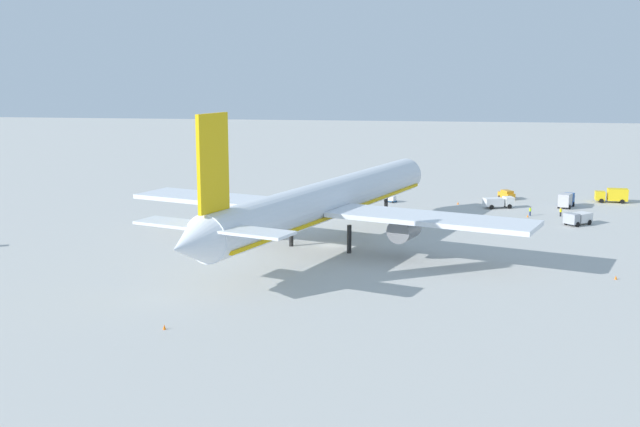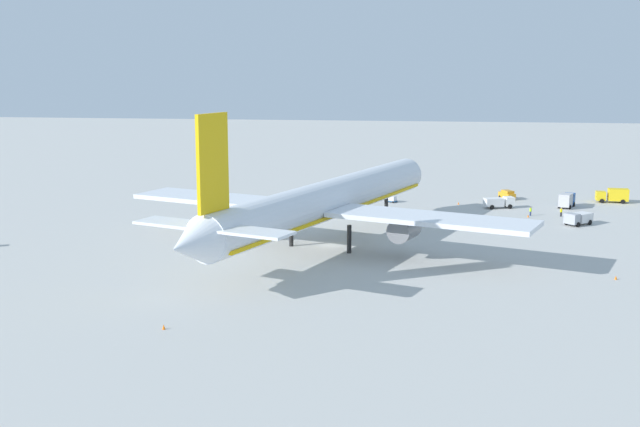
# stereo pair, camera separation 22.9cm
# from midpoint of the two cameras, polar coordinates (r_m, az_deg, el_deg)

# --- Properties ---
(ground_plane) EXTENTS (600.00, 600.00, 0.00)m
(ground_plane) POSITION_cam_midpoint_polar(r_m,az_deg,el_deg) (124.76, 0.63, -2.34)
(ground_plane) COLOR #B2B2AD
(airliner) EXTENTS (75.40, 65.83, 22.60)m
(airliner) POSITION_cam_midpoint_polar(r_m,az_deg,el_deg) (122.18, 0.36, 0.86)
(airliner) COLOR silver
(airliner) RESTS_ON ground
(service_truck_0) EXTENTS (5.57, 5.61, 2.30)m
(service_truck_0) POSITION_cam_midpoint_polar(r_m,az_deg,el_deg) (148.17, 18.31, -0.31)
(service_truck_0) COLOR #999EA5
(service_truck_0) RESTS_ON ground
(service_truck_1) EXTENTS (4.00, 6.39, 2.25)m
(service_truck_1) POSITION_cam_midpoint_polar(r_m,az_deg,el_deg) (161.54, 12.89, 0.83)
(service_truck_1) COLOR white
(service_truck_1) RESTS_ON ground
(service_truck_2) EXTENTS (6.00, 4.05, 2.97)m
(service_truck_2) POSITION_cam_midpoint_polar(r_m,az_deg,el_deg) (165.84, 17.53, 0.98)
(service_truck_2) COLOR #194CA5
(service_truck_2) RESTS_ON ground
(service_truck_3) EXTENTS (3.02, 6.62, 2.97)m
(service_truck_3) POSITION_cam_midpoint_polar(r_m,az_deg,el_deg) (175.30, 20.60, 1.27)
(service_truck_3) COLOR yellow
(service_truck_3) RESTS_ON ground
(service_van) EXTENTS (4.69, 3.51, 1.97)m
(service_van) POSITION_cam_midpoint_polar(r_m,az_deg,el_deg) (173.06, 13.46, 1.36)
(service_van) COLOR orange
(service_van) RESTS_ON ground
(baggage_cart_0) EXTENTS (2.34, 2.99, 1.35)m
(baggage_cart_0) POSITION_cam_midpoint_polar(r_m,az_deg,el_deg) (165.25, 5.15, 1.09)
(baggage_cart_0) COLOR #26598C
(baggage_cart_0) RESTS_ON ground
(ground_worker_0) EXTENTS (0.41, 0.41, 1.69)m
(ground_worker_0) POSITION_cam_midpoint_polar(r_m,az_deg,el_deg) (154.83, 15.08, 0.16)
(ground_worker_0) COLOR navy
(ground_worker_0) RESTS_ON ground
(ground_worker_2) EXTENTS (0.50, 0.50, 1.69)m
(ground_worker_2) POSITION_cam_midpoint_polar(r_m,az_deg,el_deg) (155.71, 17.16, 0.11)
(ground_worker_2) COLOR black
(ground_worker_2) RESTS_ON ground
(traffic_cone_0) EXTENTS (0.36, 0.36, 0.55)m
(traffic_cone_0) POSITION_cam_midpoint_polar(r_m,az_deg,el_deg) (164.49, 10.03, 0.76)
(traffic_cone_0) COLOR orange
(traffic_cone_0) RESTS_ON ground
(traffic_cone_1) EXTENTS (0.36, 0.36, 0.55)m
(traffic_cone_1) POSITION_cam_midpoint_polar(r_m,az_deg,el_deg) (87.02, -11.40, -8.14)
(traffic_cone_1) COLOR orange
(traffic_cone_1) RESTS_ON ground
(traffic_cone_2) EXTENTS (0.36, 0.36, 0.55)m
(traffic_cone_2) POSITION_cam_midpoint_polar(r_m,az_deg,el_deg) (165.18, -6.55, 0.89)
(traffic_cone_2) COLOR orange
(traffic_cone_2) RESTS_ON ground
(traffic_cone_3) EXTENTS (0.36, 0.36, 0.55)m
(traffic_cone_3) POSITION_cam_midpoint_polar(r_m,az_deg,el_deg) (153.19, 14.91, -0.16)
(traffic_cone_3) COLOR orange
(traffic_cone_3) RESTS_ON ground
(traffic_cone_4) EXTENTS (0.36, 0.36, 0.55)m
(traffic_cone_4) POSITION_cam_midpoint_polar(r_m,az_deg,el_deg) (112.04, 20.78, -4.39)
(traffic_cone_4) COLOR orange
(traffic_cone_4) RESTS_ON ground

